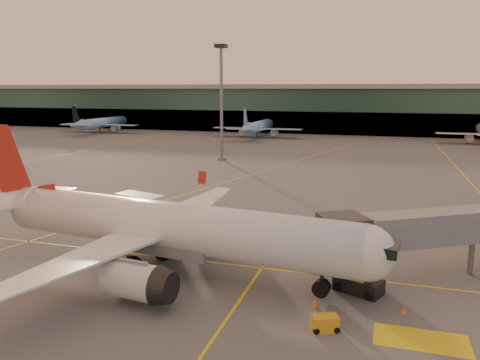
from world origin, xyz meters
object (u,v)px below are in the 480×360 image
(gpu_cart, at_px, (325,323))
(catering_truck, at_px, (140,211))
(main_airplane, at_px, (157,227))
(pushback_tug, at_px, (358,283))

(gpu_cart, bearing_deg, catering_truck, 121.42)
(main_airplane, distance_m, catering_truck, 12.32)
(main_airplane, height_order, catering_truck, main_airplane)
(catering_truck, bearing_deg, main_airplane, -37.60)
(main_airplane, relative_size, catering_truck, 6.85)
(pushback_tug, bearing_deg, main_airplane, -154.89)
(gpu_cart, bearing_deg, main_airplane, 134.78)
(main_airplane, height_order, pushback_tug, main_airplane)
(catering_truck, bearing_deg, gpu_cart, -19.00)
(catering_truck, height_order, gpu_cart, catering_truck)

